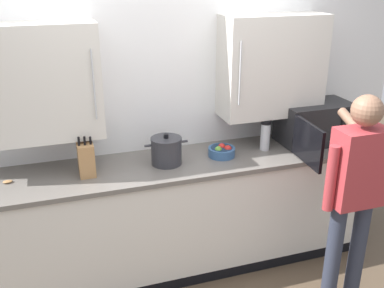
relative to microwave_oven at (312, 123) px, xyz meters
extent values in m
cube|color=white|center=(-1.22, 0.33, 0.24)|extent=(4.27, 0.10, 2.69)
cube|color=beige|center=(-2.10, 0.12, 0.48)|extent=(0.82, 0.32, 0.79)
cylinder|color=#B7BABF|center=(-1.75, -0.06, 0.48)|extent=(0.01, 0.01, 0.47)
cube|color=beige|center=(-0.35, 0.12, 0.48)|extent=(0.82, 0.32, 0.79)
cylinder|color=#B7BABF|center=(-0.70, -0.06, 0.48)|extent=(0.01, 0.01, 0.47)
cube|color=beige|center=(-1.22, -0.03, -0.65)|extent=(3.30, 0.59, 0.90)
cube|color=#605B56|center=(-1.22, -0.03, -0.19)|extent=(3.34, 0.63, 0.03)
cube|color=black|center=(-1.22, -0.30, -1.06)|extent=(3.30, 0.04, 0.09)
cube|color=black|center=(0.03, 0.02, 0.00)|extent=(0.58, 0.35, 0.34)
cube|color=beige|center=(-0.05, 0.01, 0.00)|extent=(0.38, 0.30, 0.27)
cube|color=black|center=(0.24, -0.17, 0.00)|extent=(0.16, 0.01, 0.31)
cube|color=black|center=(-0.27, -0.37, 0.00)|extent=(0.05, 0.42, 0.31)
cylinder|color=#B7BABF|center=(-0.44, -0.02, -0.06)|extent=(0.08, 0.08, 0.22)
cylinder|color=black|center=(-0.44, -0.02, 0.07)|extent=(0.08, 0.08, 0.03)
cube|color=#A37547|center=(-1.84, -0.05, -0.05)|extent=(0.11, 0.15, 0.24)
cylinder|color=black|center=(-1.88, -0.07, 0.10)|extent=(0.02, 0.02, 0.06)
cylinder|color=black|center=(-1.84, -0.07, 0.10)|extent=(0.02, 0.02, 0.06)
cylinder|color=black|center=(-1.80, -0.07, 0.10)|extent=(0.02, 0.02, 0.06)
ellipsoid|color=#A37547|center=(-2.37, -0.01, -0.16)|extent=(0.07, 0.05, 0.02)
cylinder|color=#2D2D33|center=(-1.26, -0.04, -0.07)|extent=(0.23, 0.23, 0.19)
cylinder|color=#2D2D33|center=(-1.26, -0.04, 0.03)|extent=(0.23, 0.23, 0.02)
cylinder|color=black|center=(-1.26, -0.04, 0.05)|extent=(0.04, 0.04, 0.03)
cylinder|color=#2D2D33|center=(-1.40, -0.04, -0.01)|extent=(0.05, 0.02, 0.02)
cylinder|color=#2D2D33|center=(-1.12, -0.04, -0.01)|extent=(0.05, 0.02, 0.02)
cylinder|color=#335684|center=(-0.81, -0.03, -0.13)|extent=(0.21, 0.21, 0.07)
cylinder|color=#192B42|center=(-0.81, -0.03, -0.12)|extent=(0.17, 0.17, 0.04)
sphere|color=red|center=(-0.81, -0.02, -0.10)|extent=(0.06, 0.06, 0.06)
sphere|color=orange|center=(-0.86, -0.06, -0.10)|extent=(0.04, 0.04, 0.04)
sphere|color=#5B9333|center=(-0.80, -0.01, -0.10)|extent=(0.05, 0.05, 0.05)
sphere|color=#5B9333|center=(-0.85, -0.06, -0.10)|extent=(0.06, 0.06, 0.06)
sphere|color=red|center=(-0.78, -0.07, -0.10)|extent=(0.06, 0.06, 0.06)
cylinder|color=#282D3D|center=(-0.28, -0.83, -0.69)|extent=(0.11, 0.11, 0.83)
cylinder|color=#282D3D|center=(-0.08, -0.83, -0.69)|extent=(0.11, 0.11, 0.83)
cube|color=maroon|center=(-0.18, -0.83, -0.01)|extent=(0.34, 0.20, 0.53)
sphere|color=brown|center=(-0.18, -0.83, 0.38)|extent=(0.20, 0.20, 0.20)
cylinder|color=brown|center=(0.01, -0.58, 0.12)|extent=(0.11, 0.54, 0.23)
cylinder|color=maroon|center=(-0.38, -0.83, -0.06)|extent=(0.07, 0.07, 0.45)
camera|label=1|loc=(-2.03, -2.98, 1.21)|focal=41.52mm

